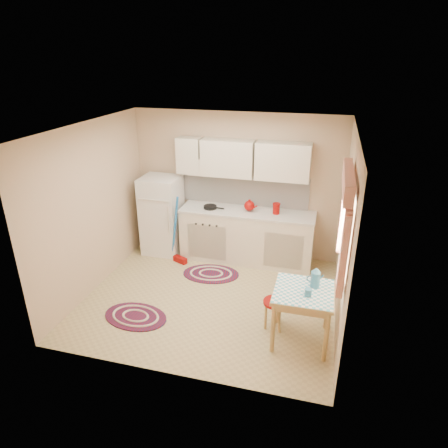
{
  "coord_description": "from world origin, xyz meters",
  "views": [
    {
      "loc": [
        1.49,
        -4.82,
        3.37
      ],
      "look_at": [
        0.14,
        0.25,
        1.1
      ],
      "focal_mm": 32.0,
      "sensor_mm": 36.0,
      "label": 1
    }
  ],
  "objects_px": {
    "fridge": "(162,215)",
    "table": "(301,316)",
    "base_cabinets": "(247,237)",
    "stool": "(274,315)"
  },
  "relations": [
    {
      "from": "fridge",
      "to": "table",
      "type": "xyz_separation_m",
      "value": [
        2.64,
        -1.87,
        -0.34
      ]
    },
    {
      "from": "table",
      "to": "stool",
      "type": "relative_size",
      "value": 1.71
    },
    {
      "from": "fridge",
      "to": "stool",
      "type": "distance_m",
      "value": 2.9
    },
    {
      "from": "table",
      "to": "stool",
      "type": "bearing_deg",
      "value": 157.93
    },
    {
      "from": "fridge",
      "to": "table",
      "type": "distance_m",
      "value": 3.25
    },
    {
      "from": "base_cabinets",
      "to": "table",
      "type": "bearing_deg",
      "value": -60.05
    },
    {
      "from": "fridge",
      "to": "base_cabinets",
      "type": "height_order",
      "value": "fridge"
    },
    {
      "from": "table",
      "to": "stool",
      "type": "height_order",
      "value": "table"
    },
    {
      "from": "fridge",
      "to": "base_cabinets",
      "type": "relative_size",
      "value": 0.62
    },
    {
      "from": "fridge",
      "to": "table",
      "type": "bearing_deg",
      "value": -35.31
    }
  ]
}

